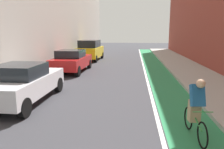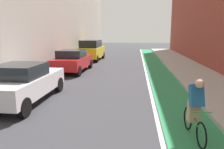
# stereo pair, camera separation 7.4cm
# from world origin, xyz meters

# --- Properties ---
(ground_plane) EXTENTS (88.97, 88.97, 0.00)m
(ground_plane) POSITION_xyz_m (0.00, 16.22, 0.00)
(ground_plane) COLOR #38383D
(bike_lane_paint) EXTENTS (1.60, 40.44, 0.00)m
(bike_lane_paint) POSITION_xyz_m (3.11, 18.22, 0.00)
(bike_lane_paint) COLOR #2D8451
(bike_lane_paint) RESTS_ON ground
(lane_divider_stripe) EXTENTS (0.12, 40.44, 0.00)m
(lane_divider_stripe) POSITION_xyz_m (2.21, 18.22, 0.00)
(lane_divider_stripe) COLOR white
(lane_divider_stripe) RESTS_ON ground
(sidewalk_right) EXTENTS (2.91, 40.44, 0.14)m
(sidewalk_right) POSITION_xyz_m (5.37, 18.22, 0.07)
(sidewalk_right) COLOR #A8A59E
(sidewalk_right) RESTS_ON ground
(parked_sedan_white) EXTENTS (1.89, 4.26, 1.53)m
(parked_sedan_white) POSITION_xyz_m (-2.86, 10.86, 0.78)
(parked_sedan_white) COLOR silver
(parked_sedan_white) RESTS_ON ground
(parked_sedan_red) EXTENTS (2.02, 4.34, 1.53)m
(parked_sedan_red) POSITION_xyz_m (-2.86, 17.61, 0.79)
(parked_sedan_red) COLOR red
(parked_sedan_red) RESTS_ON ground
(parked_suv_yellow_cab) EXTENTS (2.08, 4.45, 1.98)m
(parked_suv_yellow_cab) POSITION_xyz_m (-2.86, 24.04, 1.02)
(parked_suv_yellow_cab) COLOR yellow
(parked_suv_yellow_cab) RESTS_ON ground
(cyclist_mid) EXTENTS (0.48, 1.69, 1.60)m
(cyclist_mid) POSITION_xyz_m (3.04, 8.51, 0.85)
(cyclist_mid) COLOR black
(cyclist_mid) RESTS_ON ground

